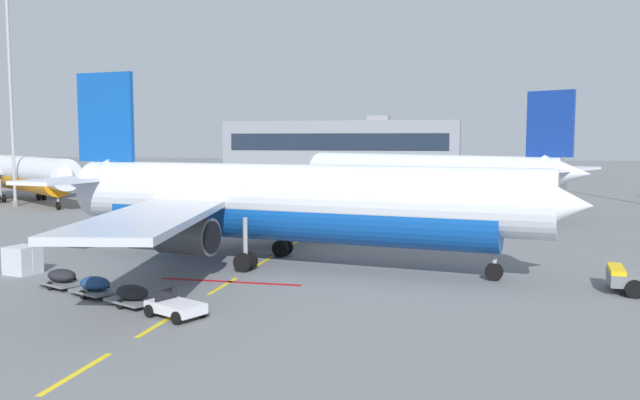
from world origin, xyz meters
TOP-DOWN VIEW (x-y plane):
  - ground at (40.00, 40.00)m, footprint 400.00×400.00m
  - apron_paint_markings at (18.00, 36.78)m, footprint 8.00×93.16m
  - airliner_foreground at (19.63, 27.35)m, footprint 34.78×34.24m
  - airliner_mid_left at (26.25, 57.75)m, footprint 32.17×30.21m
  - airliner_far_center at (-22.55, 58.48)m, footprint 28.94×26.91m
  - baggage_train at (14.09, 16.78)m, footprint 11.12×6.27m
  - uld_cargo_container at (5.65, 21.34)m, footprint 1.87×1.84m
  - apron_light_mast_near at (-20.65, 54.34)m, footprint 1.80×1.80m
  - terminal_satellite at (-4.37, 173.58)m, footprint 65.22×24.61m

SIDE VIEW (x-z plane):
  - ground at x=40.00m, z-range 0.00..0.00m
  - apron_paint_markings at x=18.00m, z-range 0.00..0.01m
  - baggage_train at x=14.09m, z-range -0.04..1.10m
  - uld_cargo_container at x=5.65m, z-range 0.00..1.60m
  - airliner_far_center at x=-22.55m, z-range -1.96..9.17m
  - airliner_mid_left at x=26.25m, z-range -2.12..9.92m
  - airliner_foreground at x=19.63m, z-range -2.15..10.05m
  - terminal_satellite at x=-4.37m, z-range -0.78..13.58m
  - apron_light_mast_near at x=-20.65m, z-range 3.09..29.23m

